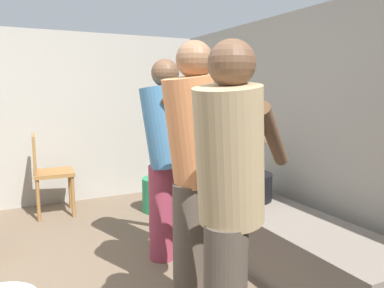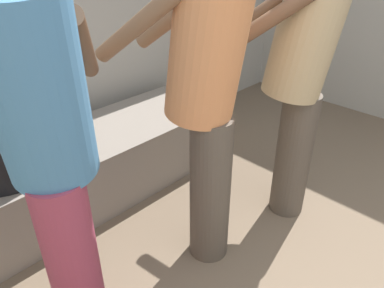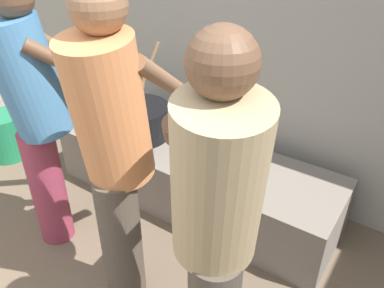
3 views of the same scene
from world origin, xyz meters
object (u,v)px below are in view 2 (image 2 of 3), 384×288
(cooking_pot_main, at_px, (3,152))
(cook_in_tan_shirt, at_px, (301,69))
(cook_in_blue_shirt, at_px, (48,140))
(cook_in_orange_shirt, at_px, (206,84))

(cooking_pot_main, xyz_separation_m, cook_in_tan_shirt, (1.19, -0.92, 0.36))
(cook_in_blue_shirt, bearing_deg, cook_in_orange_shirt, -7.81)
(cook_in_tan_shirt, bearing_deg, cook_in_blue_shirt, 170.62)
(cook_in_tan_shirt, xyz_separation_m, cook_in_orange_shirt, (-0.58, 0.11, 0.04))
(cook_in_tan_shirt, bearing_deg, cook_in_orange_shirt, 168.82)
(cook_in_orange_shirt, bearing_deg, cook_in_tan_shirt, -11.18)
(cooking_pot_main, height_order, cook_in_orange_shirt, cook_in_orange_shirt)
(cooking_pot_main, bearing_deg, cook_in_blue_shirt, -94.01)
(cook_in_blue_shirt, relative_size, cook_in_tan_shirt, 1.01)
(cooking_pot_main, relative_size, cook_in_blue_shirt, 0.43)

